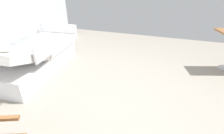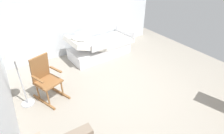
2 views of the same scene
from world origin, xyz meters
TOP-DOWN VIEW (x-y plane):
  - ground_plane at (0.00, 0.00)m, footprint 6.57×6.57m
  - side_wall at (2.68, 0.00)m, footprint 0.10×5.25m
  - hospital_bed at (1.98, -0.23)m, footprint 1.13×2.18m
  - rocking_chair at (0.81, 1.77)m, footprint 0.88×0.72m
  - floor_lamp at (0.81, 2.24)m, footprint 0.34×0.34m

SIDE VIEW (x-z plane):
  - ground_plane at x=0.00m, z-range 0.00..0.00m
  - hospital_bed at x=1.98m, z-range -0.17..0.76m
  - rocking_chair at x=0.81m, z-range -0.02..1.03m
  - floor_lamp at x=0.81m, z-range 0.49..1.97m
  - side_wall at x=2.68m, z-range 0.00..2.70m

